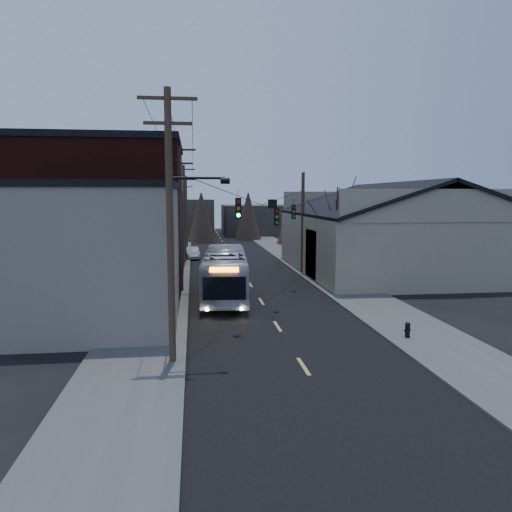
# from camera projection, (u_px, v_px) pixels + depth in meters

# --- Properties ---
(ground) EXTENTS (160.00, 160.00, 0.00)m
(ground) POSITION_uv_depth(u_px,v_px,m) (316.00, 386.00, 17.18)
(ground) COLOR black
(ground) RESTS_ON ground
(road_surface) EXTENTS (9.00, 110.00, 0.02)m
(road_surface) POSITION_uv_depth(u_px,v_px,m) (238.00, 266.00, 46.73)
(road_surface) COLOR black
(road_surface) RESTS_ON ground
(sidewalk_left) EXTENTS (4.00, 110.00, 0.12)m
(sidewalk_left) POSITION_uv_depth(u_px,v_px,m) (168.00, 267.00, 45.93)
(sidewalk_left) COLOR #474744
(sidewalk_left) RESTS_ON ground
(sidewalk_right) EXTENTS (4.00, 110.00, 0.12)m
(sidewalk_right) POSITION_uv_depth(u_px,v_px,m) (306.00, 264.00, 47.53)
(sidewalk_right) COLOR #474744
(sidewalk_right) RESTS_ON ground
(building_clapboard) EXTENTS (8.00, 8.00, 7.00)m
(building_clapboard) POSITION_uv_depth(u_px,v_px,m) (94.00, 258.00, 24.52)
(building_clapboard) COLOR gray
(building_clapboard) RESTS_ON ground
(building_brick) EXTENTS (10.00, 12.00, 10.00)m
(building_brick) POSITION_uv_depth(u_px,v_px,m) (109.00, 218.00, 35.05)
(building_brick) COLOR black
(building_brick) RESTS_ON ground
(building_left_far) EXTENTS (9.00, 14.00, 7.00)m
(building_left_far) POSITION_uv_depth(u_px,v_px,m) (141.00, 226.00, 51.06)
(building_left_far) COLOR #302B27
(building_left_far) RESTS_ON ground
(warehouse) EXTENTS (16.16, 20.60, 7.73)m
(warehouse) POSITION_uv_depth(u_px,v_px,m) (393.00, 241.00, 43.09)
(warehouse) COLOR gray
(warehouse) RESTS_ON ground
(building_far_left) EXTENTS (10.00, 12.00, 6.00)m
(building_far_left) POSITION_uv_depth(u_px,v_px,m) (182.00, 218.00, 80.12)
(building_far_left) COLOR #302B27
(building_far_left) RESTS_ON ground
(building_far_right) EXTENTS (12.00, 14.00, 5.00)m
(building_far_right) POSITION_uv_depth(u_px,v_px,m) (258.00, 220.00, 86.71)
(building_far_right) COLOR #302B27
(building_far_right) RESTS_ON ground
(bare_tree) EXTENTS (0.40, 0.40, 7.20)m
(bare_tree) POSITION_uv_depth(u_px,v_px,m) (337.00, 236.00, 37.26)
(bare_tree) COLOR black
(bare_tree) RESTS_ON ground
(utility_lines) EXTENTS (11.24, 45.28, 10.50)m
(utility_lines) POSITION_uv_depth(u_px,v_px,m) (206.00, 216.00, 39.99)
(utility_lines) COLOR #382B1E
(utility_lines) RESTS_ON ground
(bus) EXTENTS (3.47, 11.58, 3.18)m
(bus) POSITION_uv_depth(u_px,v_px,m) (225.00, 273.00, 32.12)
(bus) COLOR silver
(bus) RESTS_ON ground
(parked_car) EXTENTS (1.67, 3.88, 1.24)m
(parked_car) POSITION_uv_depth(u_px,v_px,m) (192.00, 253.00, 52.20)
(parked_car) COLOR #A9ADB1
(parked_car) RESTS_ON ground
(fire_hydrant) EXTENTS (0.35, 0.24, 0.71)m
(fire_hydrant) POSITION_uv_depth(u_px,v_px,m) (408.00, 329.00, 22.70)
(fire_hydrant) COLOR black
(fire_hydrant) RESTS_ON sidewalk_right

